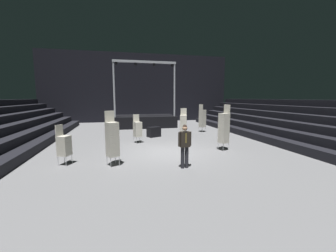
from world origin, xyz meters
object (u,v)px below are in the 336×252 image
chair_stack_front_left (138,129)px  chair_stack_mid_left (183,124)px  chair_stack_rear_left (202,118)px  man_with_tie (185,144)px  equipment_road_case (154,132)px  stage_riser (144,120)px  chair_stack_mid_right (64,145)px  chair_stack_front_right (224,128)px  chair_stack_mid_centre (112,139)px

chair_stack_front_left → chair_stack_mid_left: chair_stack_mid_left is taller
chair_stack_rear_left → man_with_tie: bearing=-50.6°
man_with_tie → equipment_road_case: size_ratio=1.98×
stage_riser → chair_stack_mid_left: size_ratio=2.86×
man_with_tie → chair_stack_mid_left: 5.85m
man_with_tie → equipment_road_case: bearing=-94.9°
stage_riser → chair_stack_mid_right: size_ratio=3.57×
stage_riser → chair_stack_mid_right: bearing=-112.6°
equipment_road_case → chair_stack_front_left: bearing=-126.1°
equipment_road_case → chair_stack_front_right: bearing=-57.1°
chair_stack_mid_right → equipment_road_case: (4.74, 5.55, -0.49)m
stage_riser → chair_stack_front_right: 10.88m
chair_stack_mid_right → man_with_tie: bearing=97.4°
chair_stack_mid_right → equipment_road_case: 7.31m
chair_stack_mid_left → chair_stack_mid_centre: 6.47m
man_with_tie → chair_stack_mid_right: 5.11m
chair_stack_mid_left → chair_stack_mid_centre: chair_stack_mid_centre is taller
man_with_tie → equipment_road_case: (-0.12, 7.12, -0.65)m
chair_stack_front_left → equipment_road_case: bearing=-147.2°
chair_stack_front_right → chair_stack_mid_centre: bearing=85.1°
chair_stack_front_right → chair_stack_rear_left: chair_stack_front_right is taller
chair_stack_front_right → chair_stack_mid_right: (-7.81, -0.80, -0.38)m
chair_stack_mid_left → stage_riser: bearing=-56.5°
chair_stack_front_left → chair_stack_rear_left: chair_stack_rear_left is taller
chair_stack_mid_left → equipment_road_case: (-1.79, 1.50, -0.70)m
chair_stack_mid_right → equipment_road_case: size_ratio=1.90×
chair_stack_mid_left → chair_stack_rear_left: bearing=-112.7°
chair_stack_front_left → chair_stack_mid_left: size_ratio=0.84×
chair_stack_mid_left → chair_stack_mid_right: 7.68m
equipment_road_case → stage_riser: bearing=90.8°
chair_stack_mid_left → chair_stack_mid_right: bearing=50.7°
man_with_tie → chair_stack_rear_left: 9.44m
chair_stack_rear_left → equipment_road_case: size_ratio=2.56×
chair_stack_front_left → equipment_road_case: 2.31m
chair_stack_front_right → chair_stack_mid_left: (-1.29, 3.24, -0.17)m
chair_stack_front_left → stage_riser: bearing=-120.6°
stage_riser → chair_stack_mid_centre: (-2.65, -11.79, 0.51)m
stage_riser → chair_stack_rear_left: (4.39, -4.32, 0.51)m
chair_stack_mid_left → chair_stack_rear_left: (2.53, 2.84, 0.08)m
chair_stack_front_right → chair_stack_rear_left: bearing=-29.9°
chair_stack_mid_left → chair_stack_rear_left: size_ratio=0.93×
stage_riser → chair_stack_rear_left: size_ratio=2.65×
chair_stack_mid_centre → equipment_road_case: chair_stack_mid_centre is taller
chair_stack_front_left → chair_stack_mid_left: bearing=164.6°
man_with_tie → chair_stack_rear_left: (4.19, 8.45, 0.14)m
stage_riser → chair_stack_front_left: stage_riser is taller
chair_stack_mid_right → chair_stack_rear_left: bearing=152.6°
stage_riser → equipment_road_case: size_ratio=6.78×
chair_stack_mid_centre → chair_stack_rear_left: bearing=-159.7°
chair_stack_mid_centre → equipment_road_case: 6.76m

